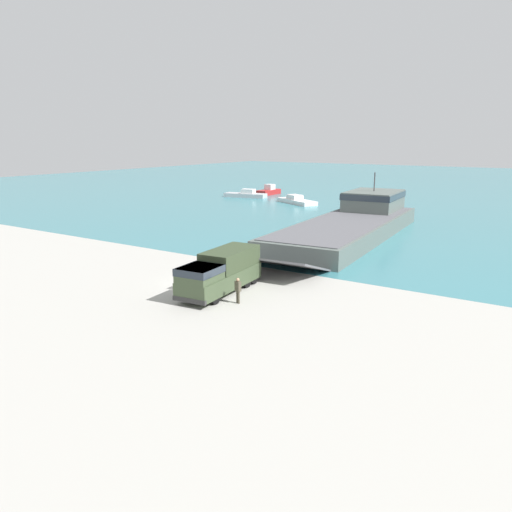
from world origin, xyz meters
TOP-DOWN VIEW (x-y plane):
  - ground_plane at (0.00, 0.00)m, footprint 240.00×240.00m
  - water_surface at (0.00, 97.10)m, footprint 240.00×180.00m
  - landing_craft at (2.03, 26.17)m, footprint 11.16×36.54m
  - military_truck at (2.84, -0.81)m, footprint 3.32×8.28m
  - soldier_on_ramp at (5.39, -2.20)m, footprint 0.49×0.35m
  - moored_boat_a at (-30.25, 50.78)m, footprint 8.48×4.25m
  - moored_boat_b at (-17.57, 47.88)m, footprint 9.10×6.58m
  - moored_boat_c at (-29.15, 57.37)m, footprint 2.40×5.94m

SIDE VIEW (x-z plane):
  - ground_plane at x=0.00m, z-range 0.00..0.00m
  - water_surface at x=0.00m, z-range 0.00..0.01m
  - moored_boat_b at x=-17.57m, z-range -0.25..1.21m
  - moored_boat_a at x=-30.25m, z-range -0.27..1.34m
  - moored_boat_c at x=-29.15m, z-range -0.34..1.70m
  - soldier_on_ramp at x=5.39m, z-range 0.15..1.94m
  - landing_craft at x=2.03m, z-range -1.84..4.92m
  - military_truck at x=2.84m, z-range 0.08..3.05m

